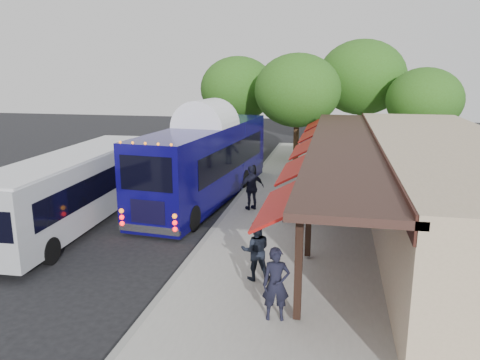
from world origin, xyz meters
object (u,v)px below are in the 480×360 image
Objects in this scene: coach_bus at (207,158)px; ped_a at (276,284)px; city_bus at (75,187)px; ped_c at (252,188)px; ped_b at (256,250)px; ped_d at (316,153)px; sign_board at (283,205)px.

coach_bus is 11.70m from ped_a.
ped_a is at bearing -60.47° from coach_bus.
city_bus is 5.57× the size of ped_c.
coach_bus is 1.11× the size of city_bus.
ped_a is at bearing 67.23° from ped_c.
ped_b is 6.95m from ped_c.
sign_board is at bearing 109.16° from ped_d.
ped_a is 18.00m from ped_d.
coach_bus is at bearing 103.00° from ped_a.
ped_b is 0.91× the size of ped_c.
ped_c is at bearing 128.53° from sign_board.
ped_c is 0.99× the size of ped_d.
ped_b reaches higher than sign_board.
ped_b is at bearing 109.91° from ped_d.
sign_board is at bearing -105.72° from ped_b.
ped_c is at bearing -29.11° from coach_bus.
ped_c is at bearing -92.45° from ped_b.
ped_c is (2.50, -1.74, -0.91)m from coach_bus.
ped_c is 9.37m from ped_d.
ped_b is at bearing -27.43° from city_bus.
ped_a is 7.46m from sign_board.
sign_board is at bearing 8.99° from city_bus.
sign_board is (1.54, -1.50, -0.26)m from ped_c.
ped_b is at bearing 64.52° from ped_c.
ped_b is (-0.86, 2.11, -0.03)m from ped_a.
city_bus is at bearing -11.61° from ped_c.
ped_d is at bearing 78.32° from sign_board.
city_bus is at bearing -39.10° from ped_b.
ped_a is (8.75, -5.87, -0.53)m from city_bus.
coach_bus reaches higher than city_bus.
city_bus is 8.76m from ped_b.
city_bus reaches higher than ped_d.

